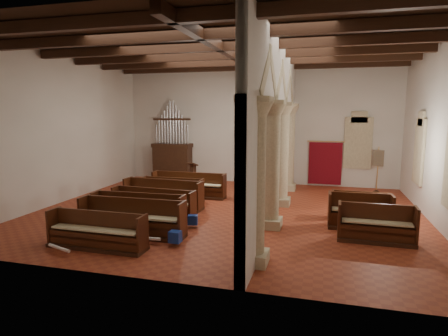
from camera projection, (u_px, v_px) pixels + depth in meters
floor at (228, 212)px, 14.04m from camera, size 14.00×14.00×0.00m
ceiling at (228, 46)px, 13.13m from camera, size 14.00×14.00×0.00m
wall_back at (257, 125)px, 19.32m from camera, size 14.00×0.02×6.00m
wall_front at (157, 146)px, 7.85m from camera, size 14.00×0.02×6.00m
wall_left at (63, 129)px, 15.37m from camera, size 0.02×12.00×6.00m
wall_right at (442, 135)px, 11.80m from camera, size 0.02×12.00×6.00m
ceiling_beams at (228, 51)px, 13.16m from camera, size 13.80×11.80×0.30m
arcade at (278, 116)px, 13.04m from camera, size 0.90×11.90×6.00m
window_right_b at (420, 152)px, 14.31m from camera, size 0.03×1.00×2.20m
window_back at (358, 143)px, 18.14m from camera, size 1.00×0.03×2.20m
pipe_organ at (172, 155)px, 20.23m from camera, size 2.10×0.85×4.40m
lectern at (193, 176)px, 18.56m from camera, size 0.60×0.63×1.25m
dossal_curtain at (325, 163)px, 18.62m from camera, size 1.80×0.07×2.17m
processional_banner at (377, 176)px, 17.36m from camera, size 0.48×0.61×2.11m
hymnal_box_a at (175, 237)px, 10.43m from camera, size 0.33×0.27×0.32m
hymnal_box_b at (193, 220)px, 12.09m from camera, size 0.36×0.31×0.31m
hymnal_box_c at (189, 204)px, 14.09m from camera, size 0.33×0.27×0.32m
tube_heater_a at (59, 248)px, 9.86m from camera, size 0.84×0.35×0.09m
tube_heater_b at (145, 238)px, 10.61m from camera, size 0.93×0.18×0.09m
nave_pew_0 at (97, 236)px, 10.25m from camera, size 2.85×0.71×1.01m
nave_pew_1 at (132, 223)px, 11.31m from camera, size 3.32×0.79×1.12m
nave_pew_2 at (138, 215)px, 12.25m from camera, size 3.15×0.81×1.08m
nave_pew_3 at (153, 207)px, 13.34m from camera, size 3.16×0.87×1.00m
nave_pew_4 at (163, 199)px, 14.51m from camera, size 3.23×0.93×1.10m
nave_pew_5 at (172, 194)px, 15.56m from camera, size 2.63×0.67×0.99m
nave_pew_6 at (189, 189)px, 16.41m from camera, size 3.29×0.75×1.07m
aisle_pew_0 at (376, 229)px, 10.76m from camera, size 2.14×0.78×1.08m
aisle_pew_1 at (360, 217)px, 11.99m from camera, size 1.98×0.80×1.13m
aisle_pew_2 at (360, 211)px, 12.83m from camera, size 1.95×0.78×1.00m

